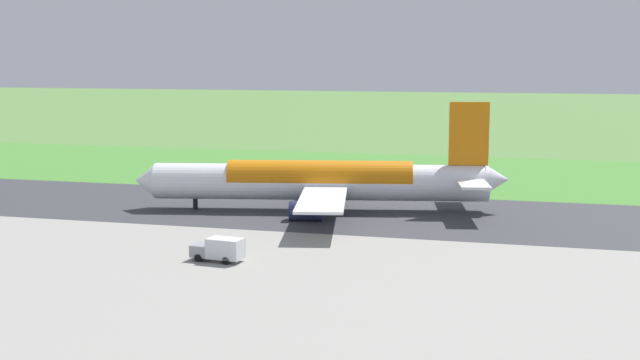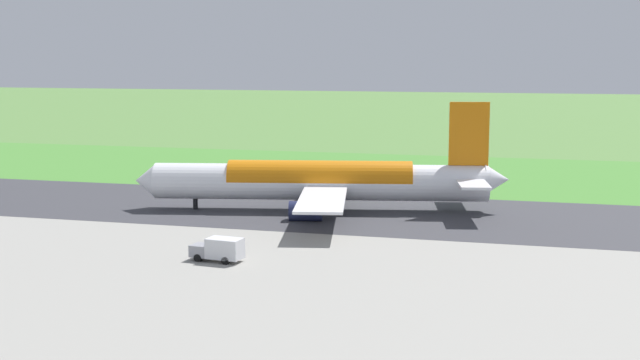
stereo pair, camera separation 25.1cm
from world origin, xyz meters
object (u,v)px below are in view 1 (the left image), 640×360
object	(u,v)px
airliner_main	(323,181)
traffic_cone_orange	(468,182)
service_truck_baggage	(220,249)
no_stopping_sign	(490,174)

from	to	relation	value
airliner_main	traffic_cone_orange	world-z (taller)	airliner_main
service_truck_baggage	no_stopping_sign	size ratio (longest dim) A/B	2.12
service_truck_baggage	traffic_cone_orange	size ratio (longest dim) A/B	10.96
no_stopping_sign	traffic_cone_orange	bearing A→B (deg)	7.56
airliner_main	no_stopping_sign	world-z (taller)	airliner_main
airliner_main	service_truck_baggage	distance (m)	32.25
no_stopping_sign	traffic_cone_orange	xyz separation A→B (m)	(3.58, 0.48, -1.40)
airliner_main	service_truck_baggage	bearing A→B (deg)	84.01
airliner_main	service_truck_baggage	size ratio (longest dim) A/B	8.93
no_stopping_sign	traffic_cone_orange	world-z (taller)	no_stopping_sign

